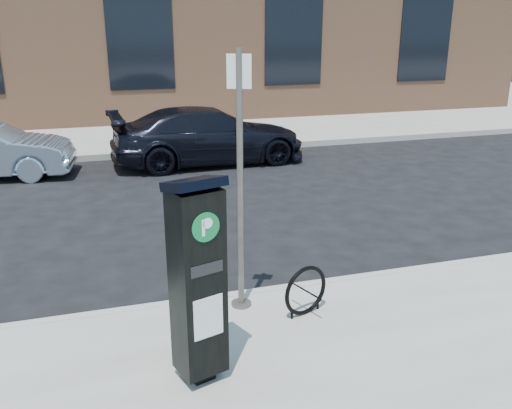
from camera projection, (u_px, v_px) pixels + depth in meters
name	position (u px, v px, depth m)	size (l,w,h in m)	color
ground	(251.00, 302.00, 6.47)	(120.00, 120.00, 0.00)	black
sidewalk_far	(140.00, 117.00, 19.17)	(60.00, 12.00, 0.15)	gray
curb_near	(251.00, 297.00, 6.43)	(60.00, 0.12, 0.16)	#9E9B93
curb_far	(162.00, 153.00, 13.73)	(60.00, 0.12, 0.16)	#9E9B93
parking_kiosk	(197.00, 280.00, 4.54)	(0.52, 0.49, 1.87)	black
sign_pole	(240.00, 187.00, 5.66)	(0.24, 0.22, 2.79)	#534F49
bike_rack	(306.00, 291.00, 5.83)	(0.55, 0.23, 0.56)	black
car_dark	(209.00, 136.00, 12.86)	(1.87, 4.59, 1.33)	black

